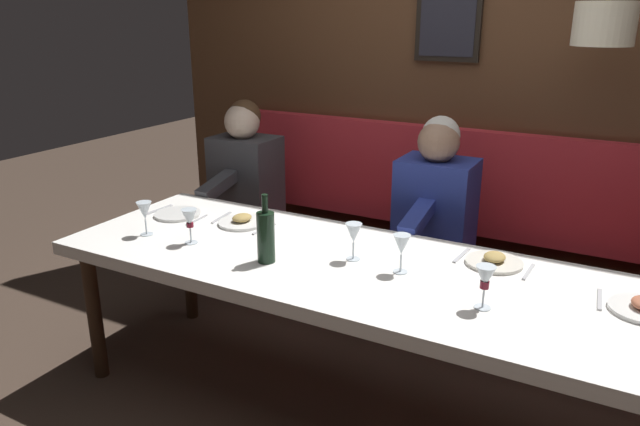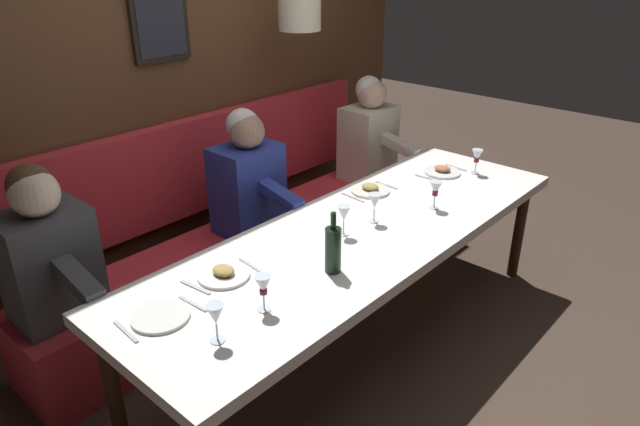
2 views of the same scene
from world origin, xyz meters
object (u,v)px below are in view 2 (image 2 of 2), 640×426
(diner_middle, at_px, (47,250))
(wine_glass_0, at_px, (477,157))
(dining_table, at_px, (361,240))
(diner_nearest, at_px, (369,132))
(diner_near, at_px, (248,177))
(wine_bottle, at_px, (333,249))
(wine_glass_1, at_px, (263,286))
(wine_glass_2, at_px, (435,189))
(wine_glass_4, at_px, (375,202))
(wine_glass_5, at_px, (215,315))
(wine_glass_3, at_px, (344,214))

(diner_middle, relative_size, wine_glass_0, 4.82)
(dining_table, distance_m, diner_nearest, 1.51)
(diner_near, bearing_deg, diner_nearest, -90.00)
(wine_bottle, bearing_deg, diner_nearest, -57.60)
(wine_glass_1, height_order, wine_glass_2, same)
(diner_nearest, distance_m, wine_glass_4, 1.40)
(diner_nearest, distance_m, wine_glass_5, 2.55)
(diner_nearest, xyz_separation_m, wine_glass_4, (-0.87, 1.10, 0.04))
(diner_nearest, relative_size, wine_glass_2, 4.82)
(diner_nearest, xyz_separation_m, wine_glass_0, (-0.94, 0.07, 0.04))
(diner_middle, relative_size, wine_glass_3, 4.82)
(wine_glass_1, bearing_deg, wine_glass_2, -89.66)
(dining_table, distance_m, wine_glass_5, 1.13)
(wine_glass_1, distance_m, wine_glass_4, 0.98)
(diner_near, relative_size, wine_glass_3, 4.82)
(diner_nearest, distance_m, wine_glass_1, 2.31)
(diner_middle, xyz_separation_m, wine_glass_3, (-0.84, -1.17, 0.04))
(diner_near, xyz_separation_m, wine_glass_5, (-1.05, 1.09, 0.04))
(dining_table, height_order, wine_glass_3, wine_glass_3)
(diner_middle, bearing_deg, diner_nearest, -90.00)
(wine_glass_0, bearing_deg, dining_table, 87.35)
(wine_glass_2, distance_m, wine_glass_4, 0.40)
(wine_glass_0, relative_size, wine_glass_3, 1.00)
(diner_nearest, xyz_separation_m, wine_glass_3, (-0.84, 1.33, 0.04))
(wine_glass_3, bearing_deg, diner_near, -5.88)
(diner_middle, height_order, wine_bottle, diner_middle)
(wine_glass_4, bearing_deg, dining_table, 94.57)
(diner_middle, bearing_deg, wine_bottle, -140.79)
(diner_nearest, relative_size, diner_middle, 1.00)
(wine_glass_0, xyz_separation_m, wine_glass_4, (0.06, 1.03, 0.00))
(diner_near, bearing_deg, wine_glass_0, -128.56)
(wine_glass_1, height_order, wine_glass_3, same)
(diner_nearest, xyz_separation_m, wine_glass_1, (-1.03, 2.07, 0.04))
(diner_near, distance_m, wine_glass_4, 0.88)
(wine_glass_5, relative_size, wine_bottle, 0.55)
(diner_near, xyz_separation_m, diner_middle, (0.00, 1.25, 0.00))
(wine_glass_3, height_order, wine_bottle, wine_bottle)
(wine_glass_5, bearing_deg, wine_bottle, -89.59)
(dining_table, bearing_deg, wine_glass_5, 98.55)
(diner_near, distance_m, wine_glass_5, 1.51)
(wine_glass_0, bearing_deg, wine_glass_3, 85.88)
(wine_glass_2, xyz_separation_m, wine_bottle, (-0.02, 0.92, 0.00))
(diner_near, relative_size, wine_bottle, 2.64)
(wine_bottle, bearing_deg, diner_near, -21.13)
(dining_table, relative_size, wine_glass_3, 17.30)
(diner_middle, relative_size, wine_glass_5, 4.82)
(wine_bottle, bearing_deg, wine_glass_2, -88.75)
(wine_glass_4, bearing_deg, wine_glass_0, -93.53)
(wine_glass_3, bearing_deg, wine_bottle, 122.05)
(diner_nearest, relative_size, diner_near, 1.00)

